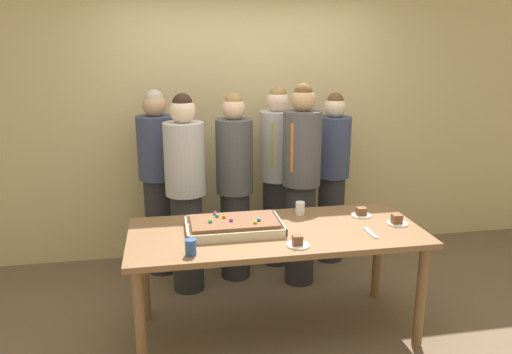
# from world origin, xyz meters

# --- Properties ---
(ground_plane) EXTENTS (12.00, 12.00, 0.00)m
(ground_plane) POSITION_xyz_m (0.00, 0.00, 0.00)
(ground_plane) COLOR brown
(interior_back_panel) EXTENTS (8.00, 0.12, 3.00)m
(interior_back_panel) POSITION_xyz_m (0.00, 1.60, 1.50)
(interior_back_panel) COLOR #CCB784
(interior_back_panel) RESTS_ON ground_plane
(party_table) EXTENTS (2.04, 0.87, 0.80)m
(party_table) POSITION_xyz_m (0.00, 0.00, 0.71)
(party_table) COLOR brown
(party_table) RESTS_ON ground_plane
(sheet_cake) EXTENTS (0.66, 0.40, 0.10)m
(sheet_cake) POSITION_xyz_m (-0.29, 0.04, 0.83)
(sheet_cake) COLOR beige
(sheet_cake) RESTS_ON party_table
(plated_slice_near_left) EXTENTS (0.15, 0.15, 0.07)m
(plated_slice_near_left) POSITION_xyz_m (0.88, -0.05, 0.82)
(plated_slice_near_left) COLOR white
(plated_slice_near_left) RESTS_ON party_table
(plated_slice_near_right) EXTENTS (0.15, 0.15, 0.07)m
(plated_slice_near_right) POSITION_xyz_m (0.69, 0.17, 0.82)
(plated_slice_near_right) COLOR white
(plated_slice_near_right) RESTS_ON party_table
(plated_slice_far_left) EXTENTS (0.15, 0.15, 0.07)m
(plated_slice_far_left) POSITION_xyz_m (0.07, -0.30, 0.82)
(plated_slice_far_left) COLOR white
(plated_slice_far_left) RESTS_ON party_table
(drink_cup_nearest) EXTENTS (0.07, 0.07, 0.10)m
(drink_cup_nearest) POSITION_xyz_m (-0.61, -0.31, 0.85)
(drink_cup_nearest) COLOR #2D5199
(drink_cup_nearest) RESTS_ON party_table
(drink_cup_middle) EXTENTS (0.07, 0.07, 0.10)m
(drink_cup_middle) POSITION_xyz_m (0.25, 0.28, 0.85)
(drink_cup_middle) COLOR white
(drink_cup_middle) RESTS_ON party_table
(cake_server_utensil) EXTENTS (0.03, 0.20, 0.01)m
(cake_server_utensil) POSITION_xyz_m (0.62, -0.18, 0.80)
(cake_server_utensil) COLOR silver
(cake_server_utensil) RESTS_ON party_table
(person_serving_front) EXTENTS (0.34, 0.34, 1.68)m
(person_serving_front) POSITION_xyz_m (-0.81, 1.18, 0.87)
(person_serving_front) COLOR #28282D
(person_serving_front) RESTS_ON ground_plane
(person_green_shirt_behind) EXTENTS (0.31, 0.31, 1.63)m
(person_green_shirt_behind) POSITION_xyz_m (0.80, 1.15, 0.85)
(person_green_shirt_behind) COLOR #28282D
(person_green_shirt_behind) RESTS_ON ground_plane
(person_striped_tie_right) EXTENTS (0.32, 0.32, 1.75)m
(person_striped_tie_right) POSITION_xyz_m (0.38, 0.74, 0.92)
(person_striped_tie_right) COLOR #28282D
(person_striped_tie_right) RESTS_ON ground_plane
(person_far_right_suit) EXTENTS (0.32, 0.32, 1.66)m
(person_far_right_suit) POSITION_xyz_m (-0.16, 0.94, 0.87)
(person_far_right_suit) COLOR #28282D
(person_far_right_suit) RESTS_ON ground_plane
(person_left_edge_reaching) EXTENTS (0.33, 0.33, 1.69)m
(person_left_edge_reaching) POSITION_xyz_m (0.27, 1.17, 0.88)
(person_left_edge_reaching) COLOR #28282D
(person_left_edge_reaching) RESTS_ON ground_plane
(person_back_corner) EXTENTS (0.33, 0.33, 1.68)m
(person_back_corner) POSITION_xyz_m (-0.59, 0.78, 0.88)
(person_back_corner) COLOR #28282D
(person_back_corner) RESTS_ON ground_plane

